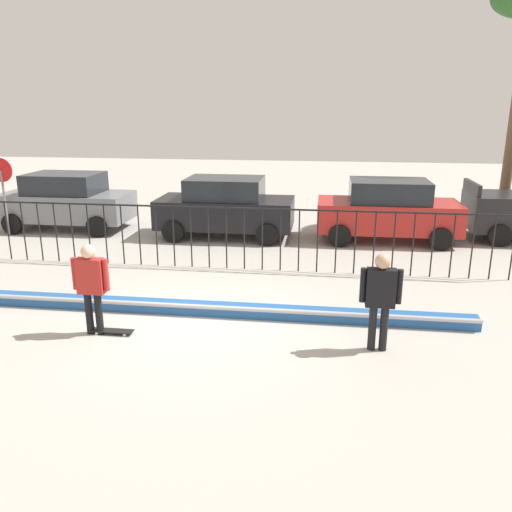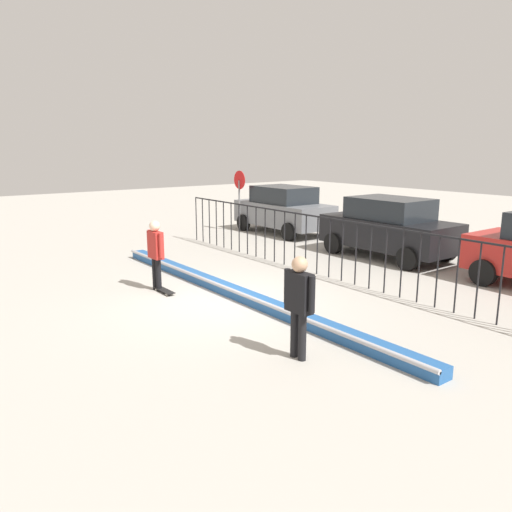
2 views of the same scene
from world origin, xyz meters
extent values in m
plane|color=#ADA89E|center=(0.00, 0.00, 0.00)|extent=(60.00, 60.00, 0.00)
cube|color=#235699|center=(0.00, 0.42, 0.11)|extent=(11.00, 0.36, 0.22)
cylinder|color=#B2B2B7|center=(0.00, 0.24, 0.22)|extent=(11.00, 0.09, 0.09)
cylinder|color=black|center=(-6.07, 3.48, 0.81)|extent=(0.04, 0.04, 1.62)
cylinder|color=black|center=(-5.60, 3.48, 0.81)|extent=(0.04, 0.04, 1.62)
cylinder|color=black|center=(-5.13, 3.48, 0.81)|extent=(0.04, 0.04, 1.62)
cylinder|color=black|center=(-4.67, 3.48, 0.81)|extent=(0.04, 0.04, 1.62)
cylinder|color=black|center=(-4.20, 3.48, 0.81)|extent=(0.04, 0.04, 1.62)
cylinder|color=black|center=(-3.73, 3.48, 0.81)|extent=(0.04, 0.04, 1.62)
cylinder|color=black|center=(-3.27, 3.48, 0.81)|extent=(0.04, 0.04, 1.62)
cylinder|color=black|center=(-2.80, 3.48, 0.81)|extent=(0.04, 0.04, 1.62)
cylinder|color=black|center=(-2.33, 3.48, 0.81)|extent=(0.04, 0.04, 1.62)
cylinder|color=black|center=(-1.87, 3.48, 0.81)|extent=(0.04, 0.04, 1.62)
cylinder|color=black|center=(-1.40, 3.48, 0.81)|extent=(0.04, 0.04, 1.62)
cylinder|color=black|center=(-0.93, 3.48, 0.81)|extent=(0.04, 0.04, 1.62)
cylinder|color=black|center=(-0.47, 3.48, 0.81)|extent=(0.04, 0.04, 1.62)
cylinder|color=black|center=(0.00, 3.48, 0.81)|extent=(0.04, 0.04, 1.62)
cylinder|color=black|center=(0.47, 3.48, 0.81)|extent=(0.04, 0.04, 1.62)
cylinder|color=black|center=(0.93, 3.48, 0.81)|extent=(0.04, 0.04, 1.62)
cylinder|color=black|center=(1.40, 3.48, 0.81)|extent=(0.04, 0.04, 1.62)
cylinder|color=black|center=(1.87, 3.48, 0.81)|extent=(0.04, 0.04, 1.62)
cylinder|color=black|center=(2.33, 3.48, 0.81)|extent=(0.04, 0.04, 1.62)
cylinder|color=black|center=(2.80, 3.48, 0.81)|extent=(0.04, 0.04, 1.62)
cylinder|color=black|center=(3.27, 3.48, 0.81)|extent=(0.04, 0.04, 1.62)
cylinder|color=black|center=(3.73, 3.48, 0.81)|extent=(0.04, 0.04, 1.62)
cylinder|color=black|center=(4.20, 3.48, 0.81)|extent=(0.04, 0.04, 1.62)
cylinder|color=black|center=(4.67, 3.48, 0.81)|extent=(0.04, 0.04, 1.62)
cylinder|color=black|center=(5.13, 3.48, 0.81)|extent=(0.04, 0.04, 1.62)
cylinder|color=black|center=(5.60, 3.48, 0.81)|extent=(0.04, 0.04, 1.62)
cylinder|color=black|center=(6.07, 3.48, 0.81)|extent=(0.04, 0.04, 1.62)
cylinder|color=black|center=(6.53, 3.48, 0.81)|extent=(0.04, 0.04, 1.62)
cube|color=black|center=(0.00, 3.48, 1.60)|extent=(14.00, 0.04, 0.04)
cylinder|color=black|center=(-1.78, -0.78, 0.40)|extent=(0.13, 0.13, 0.80)
cylinder|color=black|center=(-1.59, -0.78, 0.40)|extent=(0.13, 0.13, 0.80)
cube|color=#B22823|center=(-1.68, -0.78, 1.14)|extent=(0.49, 0.21, 0.66)
sphere|color=beige|center=(-1.68, -0.78, 1.60)|extent=(0.26, 0.26, 0.26)
cylinder|color=#B22823|center=(-1.98, -0.78, 1.17)|extent=(0.10, 0.10, 0.59)
cylinder|color=#B22823|center=(-1.38, -0.78, 1.17)|extent=(0.10, 0.10, 0.59)
cube|color=black|center=(-1.37, -0.76, 0.06)|extent=(0.80, 0.20, 0.02)
cylinder|color=silver|center=(-1.10, -0.68, 0.03)|extent=(0.05, 0.03, 0.05)
cylinder|color=silver|center=(-1.10, -0.83, 0.03)|extent=(0.05, 0.03, 0.05)
cylinder|color=silver|center=(-1.64, -0.68, 0.03)|extent=(0.05, 0.03, 0.05)
cylinder|color=silver|center=(-1.64, -0.83, 0.03)|extent=(0.05, 0.03, 0.05)
cylinder|color=black|center=(3.38, -0.74, 0.41)|extent=(0.14, 0.14, 0.81)
cylinder|color=black|center=(3.58, -0.74, 0.41)|extent=(0.14, 0.14, 0.81)
cube|color=black|center=(3.48, -0.74, 1.15)|extent=(0.49, 0.21, 0.67)
sphere|color=tan|center=(3.48, -0.74, 1.62)|extent=(0.27, 0.27, 0.27)
cylinder|color=black|center=(3.18, -0.74, 1.18)|extent=(0.11, 0.11, 0.60)
cylinder|color=black|center=(3.78, -0.74, 1.18)|extent=(0.11, 0.11, 0.60)
cube|color=slate|center=(-6.22, 7.11, 0.79)|extent=(4.30, 1.90, 0.90)
cube|color=#1E2328|center=(-6.22, 7.11, 1.57)|extent=(2.37, 1.71, 0.66)
cylinder|color=black|center=(-4.76, 8.06, 0.34)|extent=(0.68, 0.22, 0.68)
cylinder|color=black|center=(-4.76, 6.16, 0.34)|extent=(0.68, 0.22, 0.68)
cylinder|color=black|center=(-7.68, 8.06, 0.34)|extent=(0.68, 0.22, 0.68)
cylinder|color=black|center=(-7.68, 6.16, 0.34)|extent=(0.68, 0.22, 0.68)
cube|color=black|center=(-0.67, 6.78, 0.79)|extent=(4.30, 1.90, 0.90)
cube|color=#1E2328|center=(-0.67, 6.78, 1.57)|extent=(2.37, 1.71, 0.66)
cylinder|color=black|center=(0.79, 7.73, 0.34)|extent=(0.68, 0.22, 0.68)
cylinder|color=black|center=(0.79, 5.83, 0.34)|extent=(0.68, 0.22, 0.68)
cylinder|color=black|center=(-2.13, 7.73, 0.34)|extent=(0.68, 0.22, 0.68)
cylinder|color=black|center=(-2.13, 5.83, 0.34)|extent=(0.68, 0.22, 0.68)
cube|color=#B2231E|center=(4.41, 6.96, 0.79)|extent=(4.30, 1.90, 0.90)
cube|color=#1E2328|center=(4.41, 6.96, 1.57)|extent=(2.37, 1.71, 0.66)
cylinder|color=black|center=(5.88, 7.91, 0.34)|extent=(0.68, 0.22, 0.68)
cylinder|color=black|center=(5.88, 6.01, 0.34)|extent=(0.68, 0.22, 0.68)
cylinder|color=black|center=(2.95, 7.91, 0.34)|extent=(0.68, 0.22, 0.68)
cylinder|color=black|center=(2.95, 6.01, 0.34)|extent=(0.68, 0.22, 0.68)
cube|color=black|center=(7.02, 7.64, 1.62)|extent=(0.12, 1.75, 0.36)
cylinder|color=black|center=(7.71, 8.59, 0.34)|extent=(0.68, 0.22, 0.68)
cylinder|color=black|center=(7.71, 6.69, 0.34)|extent=(0.68, 0.22, 0.68)
cylinder|color=slate|center=(-7.71, 5.97, 1.05)|extent=(0.07, 0.07, 2.10)
cylinder|color=red|center=(-7.71, 5.99, 2.12)|extent=(0.76, 0.02, 0.76)
camera|label=1|loc=(2.49, -9.15, 4.14)|focal=36.21mm
camera|label=2|loc=(9.33, -6.06, 3.48)|focal=35.29mm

